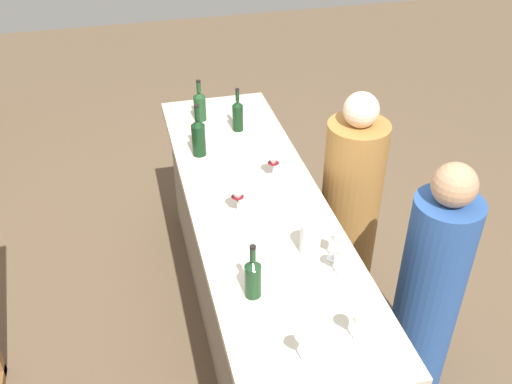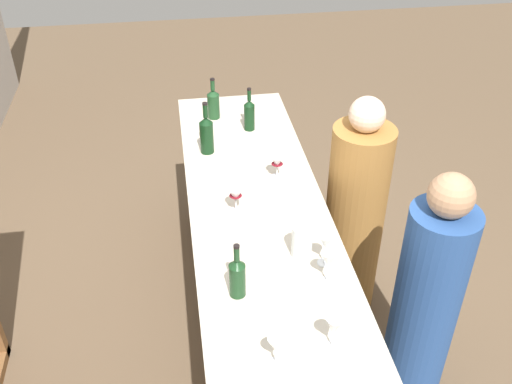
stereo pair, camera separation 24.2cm
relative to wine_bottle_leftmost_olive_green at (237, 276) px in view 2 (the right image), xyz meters
The scene contains 15 objects.
ground_plane 1.30m from the wine_bottle_leftmost_olive_green, 15.24° to the right, with size 12.00×12.00×0.00m, color brown.
bar_counter 0.93m from the wine_bottle_leftmost_olive_green, 15.24° to the right, with size 2.59×0.73×0.98m.
wine_bottle_leftmost_olive_green is the anchor object (origin of this frame).
wine_bottle_second_left_dark_green 1.24m from the wine_bottle_leftmost_olive_green, ahead, with size 0.08×0.08×0.33m.
wine_bottle_center_dark_green 1.50m from the wine_bottle_leftmost_olive_green, 10.19° to the right, with size 0.07×0.07×0.29m.
wine_bottle_second_right_olive_green 1.68m from the wine_bottle_leftmost_olive_green, ahead, with size 0.08×0.08×0.28m.
wine_glass_near_left 0.45m from the wine_bottle_leftmost_olive_green, 72.10° to the right, with size 0.07×0.07×0.16m.
wine_glass_near_center 0.41m from the wine_bottle_leftmost_olive_green, 87.85° to the right, with size 0.07×0.07×0.17m.
wine_glass_near_right 0.96m from the wine_bottle_leftmost_olive_green, 20.88° to the right, with size 0.08×0.08×0.14m.
wine_glass_far_left 0.49m from the wine_bottle_leftmost_olive_green, 136.37° to the right, with size 0.07×0.07×0.16m.
wine_glass_far_center 0.41m from the wine_bottle_leftmost_olive_green, 166.19° to the right, with size 0.07×0.07×0.14m.
wine_glass_far_right 0.61m from the wine_bottle_leftmost_olive_green, ahead, with size 0.08×0.08×0.14m.
water_pitcher 0.40m from the wine_bottle_leftmost_olive_green, 57.37° to the right, with size 0.10×0.10×0.17m.
person_left_guest 1.22m from the wine_bottle_leftmost_olive_green, 44.61° to the right, with size 0.39×0.39×1.48m.
person_center_guest 1.07m from the wine_bottle_leftmost_olive_green, 83.43° to the right, with size 0.43×0.43×1.43m.
Camera 2 is at (-2.52, 0.39, 2.82)m, focal length 40.71 mm.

